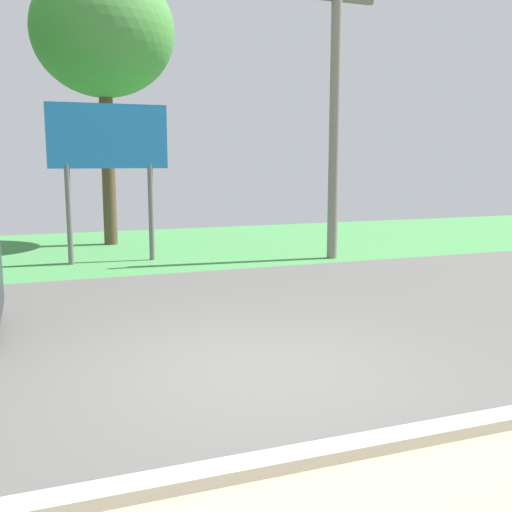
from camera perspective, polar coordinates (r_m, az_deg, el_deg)
The scene contains 4 objects.
ground_plane at distance 9.34m, azimuth -6.34°, elevation -5.35°, with size 40.00×22.00×0.20m.
utility_pole at distance 14.12m, azimuth 7.50°, elevation 13.49°, with size 1.80×0.24×6.42m.
roadside_billboard at distance 13.77m, azimuth -13.85°, elevation 9.96°, with size 2.60×0.12×3.50m.
tree_center_back at distance 17.15m, azimuth -14.33°, elevation 19.86°, with size 3.71×3.71×7.29m.
Camera 1 is at (-2.20, -5.83, 2.26)m, focal length 42.05 mm.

